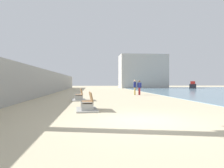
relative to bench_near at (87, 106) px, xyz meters
name	(u,v)px	position (x,y,z in m)	size (l,w,h in m)	color
ground_plane	(107,94)	(2.20, 14.76, -0.23)	(120.00, 120.00, 0.00)	#C6B793
seawall	(45,82)	(-5.30, 14.76, 1.23)	(0.80, 64.00, 2.94)	#9E9E99
bench_near	(87,106)	(0.00, 0.00, 0.00)	(1.25, 2.17, 0.98)	#9E9E99
bench_far	(79,98)	(-0.80, 6.30, 0.00)	(1.31, 2.20, 0.98)	#9E9E99
person_walking	(135,86)	(5.29, 12.96, 0.82)	(0.36, 0.44, 1.78)	gold
person_standing	(139,86)	(5.81, 12.85, 0.77)	(0.44, 0.35, 1.71)	#B22D33
boat_far_left	(193,85)	(24.54, 37.31, 0.46)	(3.74, 5.50, 1.68)	black
harbor_building	(143,72)	(13.61, 42.76, 4.03)	(12.00, 6.00, 8.53)	#ADAAA3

